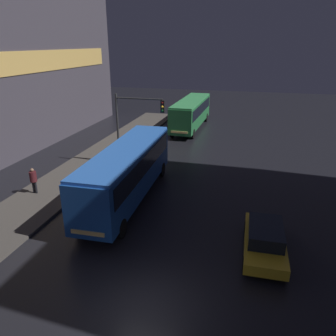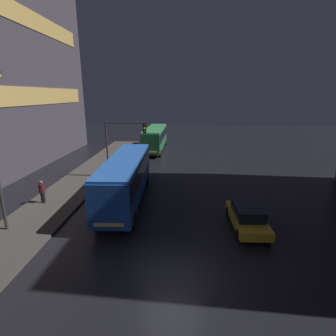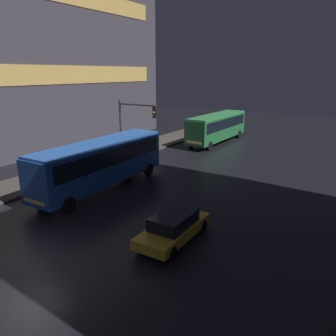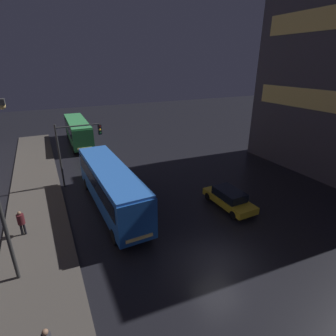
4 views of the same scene
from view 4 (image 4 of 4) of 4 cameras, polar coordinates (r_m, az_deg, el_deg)
ground_plane at (r=15.70m, az=11.17°, el=-19.94°), size 120.00×120.00×0.00m
sidewalk_left at (r=21.69m, az=-26.62°, el=-8.97°), size 4.00×48.00×0.15m
bus_near at (r=19.81m, az=-12.36°, el=-3.30°), size 2.73×11.30×3.39m
bus_far at (r=37.53m, az=-19.06°, el=7.95°), size 2.65×11.04×3.28m
car_taxi at (r=20.71m, az=13.15°, el=-6.41°), size 1.91×4.54×1.41m
pedestrian_mid at (r=19.11m, az=-29.36°, el=-9.97°), size 0.60×0.60×1.69m
traffic_light_main at (r=24.18m, az=-19.56°, el=5.16°), size 3.85×0.35×5.66m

